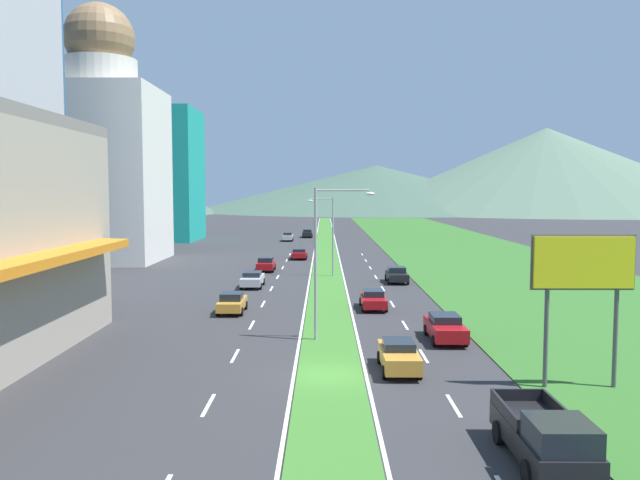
# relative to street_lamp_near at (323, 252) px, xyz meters

# --- Properties ---
(ground_plane) EXTENTS (600.00, 600.00, 0.00)m
(ground_plane) POSITION_rel_street_lamp_near_xyz_m (0.37, -7.23, -5.30)
(ground_plane) COLOR #2D2D30
(grass_median) EXTENTS (3.20, 240.00, 0.06)m
(grass_median) POSITION_rel_street_lamp_near_xyz_m (0.37, 52.77, -5.27)
(grass_median) COLOR #387028
(grass_median) RESTS_ON ground_plane
(grass_verge_right) EXTENTS (24.00, 240.00, 0.06)m
(grass_verge_right) POSITION_rel_street_lamp_near_xyz_m (20.97, 52.77, -5.27)
(grass_verge_right) COLOR #2D6023
(grass_verge_right) RESTS_ON ground_plane
(lane_dash_left_2) EXTENTS (0.16, 2.80, 0.01)m
(lane_dash_left_2) POSITION_rel_street_lamp_near_xyz_m (-4.73, -11.45, -5.30)
(lane_dash_left_2) COLOR silver
(lane_dash_left_2) RESTS_ON ground_plane
(lane_dash_left_3) EXTENTS (0.16, 2.80, 0.01)m
(lane_dash_left_3) POSITION_rel_street_lamp_near_xyz_m (-4.73, -3.56, -5.30)
(lane_dash_left_3) COLOR silver
(lane_dash_left_3) RESTS_ON ground_plane
(lane_dash_left_4) EXTENTS (0.16, 2.80, 0.01)m
(lane_dash_left_4) POSITION_rel_street_lamp_near_xyz_m (-4.73, 4.33, -5.30)
(lane_dash_left_4) COLOR silver
(lane_dash_left_4) RESTS_ON ground_plane
(lane_dash_left_5) EXTENTS (0.16, 2.80, 0.01)m
(lane_dash_left_5) POSITION_rel_street_lamp_near_xyz_m (-4.73, 12.22, -5.30)
(lane_dash_left_5) COLOR silver
(lane_dash_left_5) RESTS_ON ground_plane
(lane_dash_left_6) EXTENTS (0.16, 2.80, 0.01)m
(lane_dash_left_6) POSITION_rel_street_lamp_near_xyz_m (-4.73, 20.11, -5.30)
(lane_dash_left_6) COLOR silver
(lane_dash_left_6) RESTS_ON ground_plane
(lane_dash_left_7) EXTENTS (0.16, 2.80, 0.01)m
(lane_dash_left_7) POSITION_rel_street_lamp_near_xyz_m (-4.73, 28.00, -5.30)
(lane_dash_left_7) COLOR silver
(lane_dash_left_7) RESTS_ON ground_plane
(lane_dash_left_8) EXTENTS (0.16, 2.80, 0.01)m
(lane_dash_left_8) POSITION_rel_street_lamp_near_xyz_m (-4.73, 35.89, -5.30)
(lane_dash_left_8) COLOR silver
(lane_dash_left_8) RESTS_ON ground_plane
(lane_dash_left_9) EXTENTS (0.16, 2.80, 0.01)m
(lane_dash_left_9) POSITION_rel_street_lamp_near_xyz_m (-4.73, 43.78, -5.30)
(lane_dash_left_9) COLOR silver
(lane_dash_left_9) RESTS_ON ground_plane
(lane_dash_left_10) EXTENTS (0.16, 2.80, 0.01)m
(lane_dash_left_10) POSITION_rel_street_lamp_near_xyz_m (-4.73, 51.67, -5.30)
(lane_dash_left_10) COLOR silver
(lane_dash_left_10) RESTS_ON ground_plane
(lane_dash_right_2) EXTENTS (0.16, 2.80, 0.01)m
(lane_dash_right_2) POSITION_rel_street_lamp_near_xyz_m (5.47, -11.45, -5.30)
(lane_dash_right_2) COLOR silver
(lane_dash_right_2) RESTS_ON ground_plane
(lane_dash_right_3) EXTENTS (0.16, 2.80, 0.01)m
(lane_dash_right_3) POSITION_rel_street_lamp_near_xyz_m (5.47, -3.56, -5.30)
(lane_dash_right_3) COLOR silver
(lane_dash_right_3) RESTS_ON ground_plane
(lane_dash_right_4) EXTENTS (0.16, 2.80, 0.01)m
(lane_dash_right_4) POSITION_rel_street_lamp_near_xyz_m (5.47, 4.33, -5.30)
(lane_dash_right_4) COLOR silver
(lane_dash_right_4) RESTS_ON ground_plane
(lane_dash_right_5) EXTENTS (0.16, 2.80, 0.01)m
(lane_dash_right_5) POSITION_rel_street_lamp_near_xyz_m (5.47, 12.22, -5.30)
(lane_dash_right_5) COLOR silver
(lane_dash_right_5) RESTS_ON ground_plane
(lane_dash_right_6) EXTENTS (0.16, 2.80, 0.01)m
(lane_dash_right_6) POSITION_rel_street_lamp_near_xyz_m (5.47, 20.11, -5.30)
(lane_dash_right_6) COLOR silver
(lane_dash_right_6) RESTS_ON ground_plane
(lane_dash_right_7) EXTENTS (0.16, 2.80, 0.01)m
(lane_dash_right_7) POSITION_rel_street_lamp_near_xyz_m (5.47, 28.00, -5.30)
(lane_dash_right_7) COLOR silver
(lane_dash_right_7) RESTS_ON ground_plane
(lane_dash_right_8) EXTENTS (0.16, 2.80, 0.01)m
(lane_dash_right_8) POSITION_rel_street_lamp_near_xyz_m (5.47, 35.89, -5.30)
(lane_dash_right_8) COLOR silver
(lane_dash_right_8) RESTS_ON ground_plane
(lane_dash_right_9) EXTENTS (0.16, 2.80, 0.01)m
(lane_dash_right_9) POSITION_rel_street_lamp_near_xyz_m (5.47, 43.78, -5.30)
(lane_dash_right_9) COLOR silver
(lane_dash_right_9) RESTS_ON ground_plane
(lane_dash_right_10) EXTENTS (0.16, 2.80, 0.01)m
(lane_dash_right_10) POSITION_rel_street_lamp_near_xyz_m (5.47, 51.67, -5.30)
(lane_dash_right_10) COLOR silver
(lane_dash_right_10) RESTS_ON ground_plane
(edge_line_median_left) EXTENTS (0.16, 240.00, 0.01)m
(edge_line_median_left) POSITION_rel_street_lamp_near_xyz_m (-1.38, 52.77, -5.30)
(edge_line_median_left) COLOR silver
(edge_line_median_left) RESTS_ON ground_plane
(edge_line_median_right) EXTENTS (0.16, 240.00, 0.01)m
(edge_line_median_right) POSITION_rel_street_lamp_near_xyz_m (2.12, 52.77, -5.30)
(edge_line_median_right) COLOR silver
(edge_line_median_right) RESTS_ON ground_plane
(domed_building) EXTENTS (14.27, 14.27, 32.24)m
(domed_building) POSITION_rel_street_lamp_near_xyz_m (-27.96, 43.19, 8.34)
(domed_building) COLOR silver
(domed_building) RESTS_ON ground_plane
(midrise_colored) EXTENTS (14.93, 14.93, 23.62)m
(midrise_colored) POSITION_rel_street_lamp_near_xyz_m (-30.37, 77.86, 6.51)
(midrise_colored) COLOR teal
(midrise_colored) RESTS_ON ground_plane
(hill_far_left) EXTENTS (146.42, 146.42, 39.24)m
(hill_far_left) POSITION_rel_street_lamp_near_xyz_m (-116.12, 213.43, 14.32)
(hill_far_left) COLOR #3D5647
(hill_far_left) RESTS_ON ground_plane
(hill_far_center) EXTENTS (170.84, 170.84, 21.06)m
(hill_far_center) POSITION_rel_street_lamp_near_xyz_m (24.52, 261.69, 5.23)
(hill_far_center) COLOR #3D5647
(hill_far_center) RESTS_ON ground_plane
(hill_far_right) EXTENTS (168.73, 168.73, 36.87)m
(hill_far_right) POSITION_rel_street_lamp_near_xyz_m (98.20, 244.75, 13.13)
(hill_far_right) COLOR #516B56
(hill_far_right) RESTS_ON ground_plane
(street_lamp_near) EXTENTS (3.54, 0.41, 9.09)m
(street_lamp_near) POSITION_rel_street_lamp_near_xyz_m (0.00, 0.00, 0.00)
(street_lamp_near) COLOR #99999E
(street_lamp_near) RESTS_ON ground_plane
(street_lamp_mid) EXTENTS (2.75, 0.28, 8.26)m
(street_lamp_mid) POSITION_rel_street_lamp_near_xyz_m (0.70, 28.54, -0.51)
(street_lamp_mid) COLOR #99999E
(street_lamp_mid) RESTS_ON ground_plane
(billboard_roadside) EXTENTS (4.64, 0.28, 6.97)m
(billboard_roadside) POSITION_rel_street_lamp_near_xyz_m (11.61, -9.13, -0.01)
(billboard_roadside) COLOR #4C4C51
(billboard_roadside) RESTS_ON ground_plane
(car_0) EXTENTS (2.04, 4.65, 1.55)m
(car_0) POSITION_rel_street_lamp_near_xyz_m (7.30, 0.05, -4.50)
(car_0) COLOR maroon
(car_0) RESTS_ON ground_plane
(car_1) EXTENTS (2.03, 4.78, 1.37)m
(car_1) POSITION_rel_street_lamp_near_xyz_m (-3.16, 45.69, -4.58)
(car_1) COLOR maroon
(car_1) RESTS_ON ground_plane
(car_2) EXTENTS (1.93, 4.35, 1.42)m
(car_2) POSITION_rel_street_lamp_near_xyz_m (3.80, 10.25, -4.57)
(car_2) COLOR maroon
(car_2) RESTS_ON ground_plane
(car_3) EXTENTS (1.99, 4.19, 1.56)m
(car_3) POSITION_rel_street_lamp_near_xyz_m (-6.40, 32.76, -4.51)
(car_3) COLOR maroon
(car_3) RESTS_ON ground_plane
(car_4) EXTENTS (1.90, 4.10, 1.50)m
(car_4) POSITION_rel_street_lamp_near_xyz_m (-6.66, 8.61, -4.54)
(car_4) COLOR #C6842D
(car_4) RESTS_ON ground_plane
(car_5) EXTENTS (1.89, 4.37, 1.49)m
(car_5) POSITION_rel_street_lamp_near_xyz_m (3.78, -6.35, -4.52)
(car_5) COLOR #C6842D
(car_5) RESTS_ON ground_plane
(car_6) EXTENTS (1.87, 4.14, 1.57)m
(car_6) POSITION_rel_street_lamp_near_xyz_m (-6.40, 75.57, -4.51)
(car_6) COLOR #B2B2B7
(car_6) RESTS_ON ground_plane
(car_7) EXTENTS (1.97, 4.60, 1.46)m
(car_7) POSITION_rel_street_lamp_near_xyz_m (-6.56, 21.00, -4.54)
(car_7) COLOR #B2B2B7
(car_7) RESTS_ON ground_plane
(car_8) EXTENTS (2.04, 4.24, 1.54)m
(car_8) POSITION_rel_street_lamp_near_xyz_m (7.17, 24.04, -4.52)
(car_8) COLOR black
(car_8) RESTS_ON ground_plane
(car_9) EXTENTS (1.99, 4.65, 1.59)m
(car_9) POSITION_rel_street_lamp_near_xyz_m (-3.13, 84.76, -4.49)
(car_9) COLOR black
(car_9) RESTS_ON ground_plane
(pickup_truck_0) EXTENTS (2.18, 5.40, 2.00)m
(pickup_truck_0) POSITION_rel_street_lamp_near_xyz_m (7.19, -17.35, -4.32)
(pickup_truck_0) COLOR black
(pickup_truck_0) RESTS_ON ground_plane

